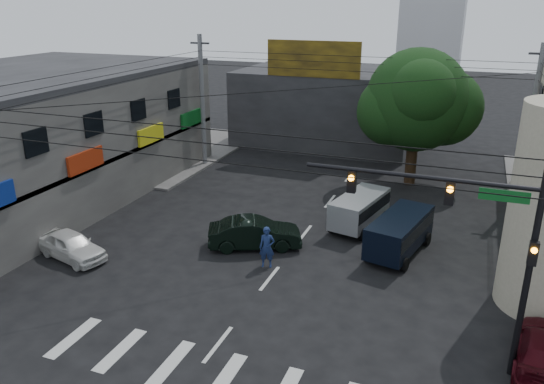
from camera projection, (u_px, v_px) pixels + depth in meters
The scene contains 14 objects.
ground at pixel (252, 302), 21.19m from camera, with size 160.00×160.00×0.00m, color black.
sidewalk_far_left at pixel (135, 147), 43.02m from camera, with size 16.00×16.00×0.15m, color #514F4C.
building_left at pixel (11, 141), 31.32m from camera, with size 14.00×24.00×7.00m, color #44423F.
building_far at pixel (329, 106), 44.32m from camera, with size 14.00×10.00×6.00m, color #232326.
billboard at pixel (313, 59), 38.55m from camera, with size 7.00×0.30×2.60m, color olive.
street_tree at pixel (417, 100), 32.89m from camera, with size 6.40×6.40×8.70m.
traffic_gantry at pixel (474, 229), 16.03m from camera, with size 7.10×0.35×7.20m.
utility_pole_far_left at pixel (202, 102), 37.19m from camera, with size 0.32×0.32×9.20m, color #59595B.
utility_pole_far_right at pixel (530, 126), 30.12m from camera, with size 0.32×0.32×9.20m, color #59595B.
dark_sedan at pixel (255, 233), 25.61m from camera, with size 4.72×3.26×1.47m, color black.
white_compact at pixel (71, 246), 24.54m from camera, with size 4.04×2.42×1.29m, color white.
silver_minivan at pixel (359, 211), 27.84m from camera, with size 2.58×4.40×1.77m, color #929599, non-canonical shape.
navy_van at pixel (399, 235), 24.97m from camera, with size 2.71×4.91×1.86m, color black, non-canonical shape.
traffic_officer at pixel (267, 247), 23.67m from camera, with size 0.79×0.62×1.91m, color #16254F.
Camera 1 is at (7.36, -16.90, 11.37)m, focal length 35.00 mm.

